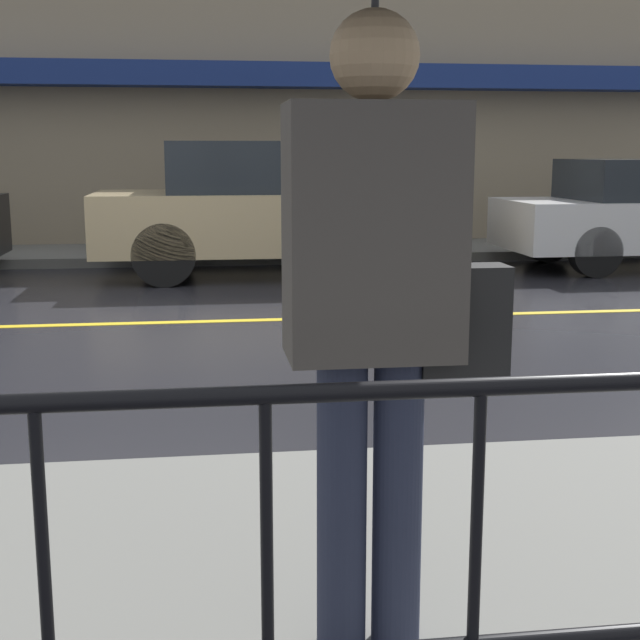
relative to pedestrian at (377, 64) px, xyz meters
The scene contains 7 objects.
ground_plane 5.94m from the pedestrian, 99.60° to the left, with size 80.00×80.00×0.00m, color black.
sidewalk_near 1.94m from the pedestrian, 160.90° to the left, with size 28.00×2.66×0.13m.
sidewalk_far 10.69m from the pedestrian, 95.15° to the left, with size 28.00×1.92×0.13m.
lane_marking 5.94m from the pedestrian, 99.60° to the left, with size 25.20×0.12×0.01m.
building_storefront 11.65m from the pedestrian, 94.67° to the left, with size 28.00×0.85×4.52m.
pedestrian is the anchor object (origin of this frame).
car_tan 8.68m from the pedestrian, 86.89° to the left, with size 4.37×1.83×1.62m.
Camera 1 is at (0.49, -7.89, 1.50)m, focal length 50.00 mm.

